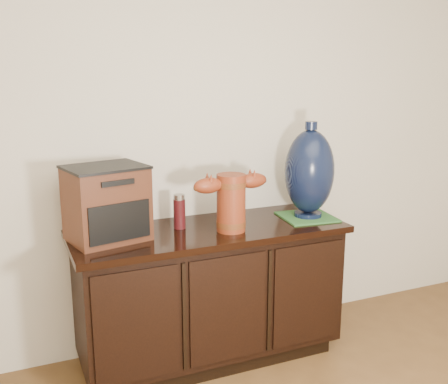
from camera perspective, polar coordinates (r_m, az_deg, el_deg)
name	(u,v)px	position (r m, az deg, el deg)	size (l,w,h in m)	color
sideboard	(210,292)	(2.92, -1.56, -10.87)	(1.46, 0.56, 0.75)	black
terracotta_vessel	(231,199)	(2.70, 0.77, -0.79)	(0.42, 0.17, 0.30)	maroon
tv_radio	(107,203)	(2.62, -12.66, -1.20)	(0.42, 0.37, 0.37)	#421F10
green_mat	(307,217)	(3.02, 9.01, -2.68)	(0.29, 0.29, 0.01)	#2D602B
lamp_base	(309,172)	(2.96, 9.28, 2.16)	(0.30, 0.30, 0.54)	black
spray_can	(179,212)	(2.77, -4.88, -2.15)	(0.06, 0.06, 0.18)	#5A0F14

